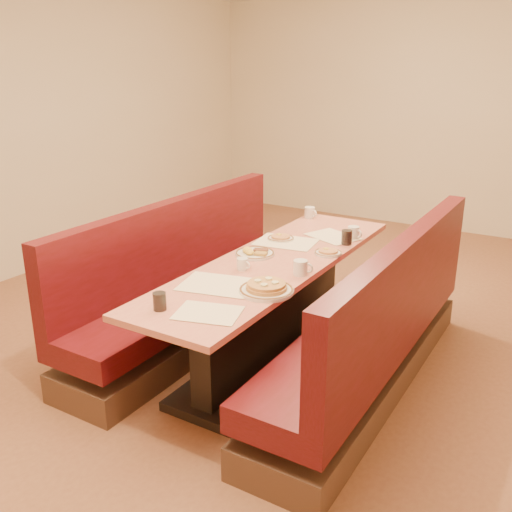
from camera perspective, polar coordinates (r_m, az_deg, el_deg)
The scene contains 19 objects.
ground at distance 4.18m, azimuth 1.80°, elevation -10.12°, with size 8.00×8.00×0.00m, color #9E6647.
room_envelope at distance 3.65m, azimuth 2.13°, elevation 17.41°, with size 6.04×8.04×2.82m.
diner_table at distance 4.01m, azimuth 1.86°, elevation -5.45°, with size 0.70×2.50×0.75m.
booth_left at distance 4.39m, azimuth -6.52°, elevation -3.52°, with size 0.55×2.50×1.05m.
booth_right at distance 3.75m, azimuth 11.75°, elevation -7.92°, with size 0.55×2.50×1.05m.
placemat_near_left at distance 3.44m, azimuth -3.83°, elevation -2.86°, with size 0.44×0.33×0.00m, color beige.
placemat_near_right at distance 3.07m, azimuth -4.81°, elevation -5.67°, with size 0.34×0.26×0.00m, color beige.
placemat_far_left at distance 4.24m, azimuth 3.02°, elevation 1.41°, with size 0.43×0.32×0.00m, color beige.
placemat_far_right at distance 4.40m, azimuth 7.68°, elevation 1.95°, with size 0.37×0.28×0.00m, color beige.
pancake_plate at distance 3.32m, azimuth 1.05°, elevation -3.26°, with size 0.32×0.32×0.07m.
eggs_plate at distance 3.95m, azimuth -0.17°, elevation 0.32°, with size 0.27×0.27×0.06m.
extra_plate_mid at distance 4.01m, azimuth 7.23°, elevation 0.38°, with size 0.19×0.19×0.04m.
extra_plate_far at distance 4.30m, azimuth 2.48°, elevation 1.83°, with size 0.20×0.20×0.04m.
coffee_mug_a at distance 3.59m, azimuth 4.52°, elevation -1.14°, with size 0.13×0.09×0.10m.
coffee_mug_b at distance 3.67m, azimuth -1.34°, elevation -0.78°, with size 0.10×0.07×0.08m.
coffee_mug_c at distance 4.38m, azimuth 9.76°, elevation 2.35°, with size 0.12×0.09×0.09m.
coffee_mug_d at distance 4.91m, azimuth 5.42°, elevation 4.36°, with size 0.12×0.09×0.09m.
soda_tumbler_near at distance 3.13m, azimuth -9.61°, elevation -4.49°, with size 0.07×0.07×0.10m.
soda_tumbler_mid at distance 4.23m, azimuth 9.06°, elevation 1.86°, with size 0.08×0.08×0.11m.
Camera 1 is at (1.78, -3.19, 2.03)m, focal length 40.00 mm.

